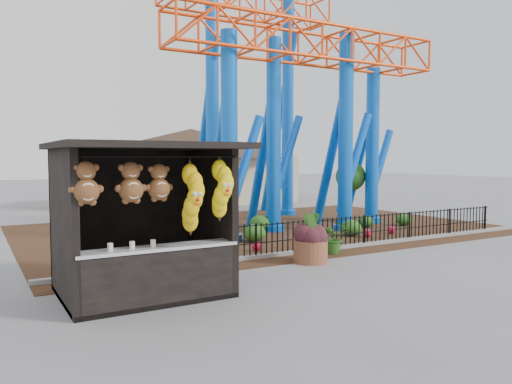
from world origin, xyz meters
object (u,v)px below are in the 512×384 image
potted_plant (333,237)px  prize_booth (145,222)px  roller_coaster (284,68)px  terracotta_planter (310,251)px

potted_plant → prize_booth: bearing=-149.5°
potted_plant → roller_coaster: bearing=86.5°
roller_coaster → terracotta_planter: size_ratio=11.95×
prize_booth → terracotta_planter: (4.86, 0.99, -1.22)m
prize_booth → potted_plant: prize_booth is taller
potted_plant → terracotta_planter: bearing=-137.5°
prize_booth → terracotta_planter: bearing=11.5°
prize_booth → roller_coaster: roller_coaster is taller
roller_coaster → prize_booth: bearing=-138.0°
prize_booth → potted_plant: bearing=15.0°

